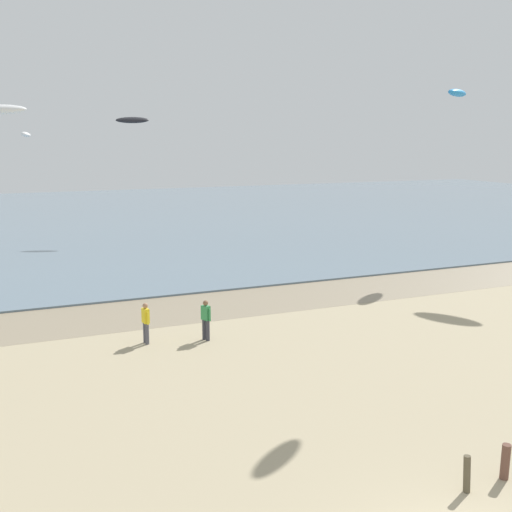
# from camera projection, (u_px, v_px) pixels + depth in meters

# --- Properties ---
(wet_sand_strip) EXTENTS (120.00, 5.27, 0.01)m
(wet_sand_strip) POSITION_uv_depth(u_px,v_px,m) (180.00, 309.00, 31.23)
(wet_sand_strip) COLOR gray
(wet_sand_strip) RESTS_ON ground
(sea) EXTENTS (160.00, 70.00, 0.10)m
(sea) POSITION_uv_depth(u_px,v_px,m) (75.00, 219.00, 65.19)
(sea) COLOR slate
(sea) RESTS_ON ground
(person_nearest_camera) EXTENTS (0.35, 0.53, 1.71)m
(person_nearest_camera) POSITION_uv_depth(u_px,v_px,m) (206.00, 319.00, 26.29)
(person_nearest_camera) COLOR #383842
(person_nearest_camera) RESTS_ON ground
(person_right_flank) EXTENTS (0.27, 0.57, 1.71)m
(person_right_flank) POSITION_uv_depth(u_px,v_px,m) (146.00, 322.00, 25.86)
(person_right_flank) COLOR #4C4C56
(person_right_flank) RESTS_ON ground
(kite_aloft_0) EXTENTS (2.87, 2.48, 0.56)m
(kite_aloft_0) POSITION_uv_depth(u_px,v_px,m) (457.00, 93.00, 39.65)
(kite_aloft_0) COLOR #2384D1
(kite_aloft_6) EXTENTS (0.91, 2.13, 0.49)m
(kite_aloft_6) POSITION_uv_depth(u_px,v_px,m) (26.00, 134.00, 44.78)
(kite_aloft_6) COLOR white
(kite_aloft_10) EXTENTS (2.89, 1.81, 0.72)m
(kite_aloft_10) POSITION_uv_depth(u_px,v_px,m) (132.00, 120.00, 52.12)
(kite_aloft_10) COLOR black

